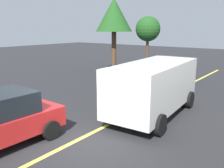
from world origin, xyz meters
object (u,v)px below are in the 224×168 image
tree_left_verge (148,29)px  white_van (154,86)px  car_black_crossing (165,69)px  tree_centre_verge (114,16)px

tree_left_verge → white_van: bearing=-149.4°
car_black_crossing → tree_centre_verge: tree_centre_verge is taller
white_van → tree_left_verge: 13.91m
tree_left_verge → tree_centre_verge: 5.00m
tree_left_verge → tree_centre_verge: (-4.87, 0.33, 1.06)m
white_van → car_black_crossing: size_ratio=1.15×
white_van → car_black_crossing: 6.94m
car_black_crossing → tree_left_verge: 7.48m
white_van → tree_centre_verge: bearing=46.4°
car_black_crossing → tree_left_verge: (5.38, 4.48, 2.65)m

